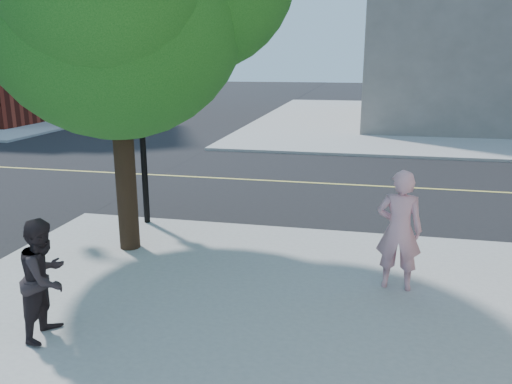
# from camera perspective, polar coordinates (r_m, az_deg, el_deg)

# --- Properties ---
(ground) EXTENTS (140.00, 140.00, 0.00)m
(ground) POSITION_cam_1_polar(r_m,az_deg,el_deg) (11.88, -14.55, -3.18)
(ground) COLOR black
(ground) RESTS_ON ground
(road_ew) EXTENTS (140.00, 9.00, 0.01)m
(road_ew) POSITION_cam_1_polar(r_m,az_deg,el_deg) (15.87, -7.35, 1.70)
(road_ew) COLOR black
(road_ew) RESTS_ON ground
(sidewalk_ne) EXTENTS (29.00, 25.00, 0.12)m
(sidewalk_ne) POSITION_cam_1_polar(r_m,az_deg,el_deg) (32.81, 26.95, 7.09)
(sidewalk_ne) COLOR #9E9E9D
(sidewalk_ne) RESTS_ON ground
(man_on_phone) EXTENTS (0.72, 0.50, 1.88)m
(man_on_phone) POSITION_cam_1_polar(r_m,az_deg,el_deg) (7.97, 15.84, -4.17)
(man_on_phone) COLOR pink
(man_on_phone) RESTS_ON sidewalk_se
(pedestrian) EXTENTS (0.62, 0.78, 1.56)m
(pedestrian) POSITION_cam_1_polar(r_m,az_deg,el_deg) (6.98, -22.71, -8.94)
(pedestrian) COLOR black
(pedestrian) RESTS_ON sidewalk_se
(signal_pole) EXTENTS (3.97, 0.45, 4.48)m
(signal_pole) POSITION_cam_1_polar(r_m,az_deg,el_deg) (11.85, -23.17, 14.66)
(signal_pole) COLOR black
(signal_pole) RESTS_ON sidewalk_se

